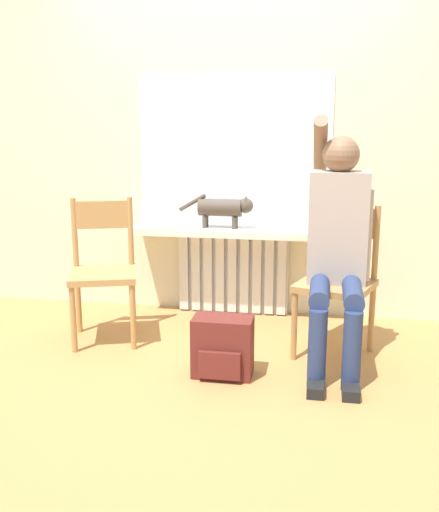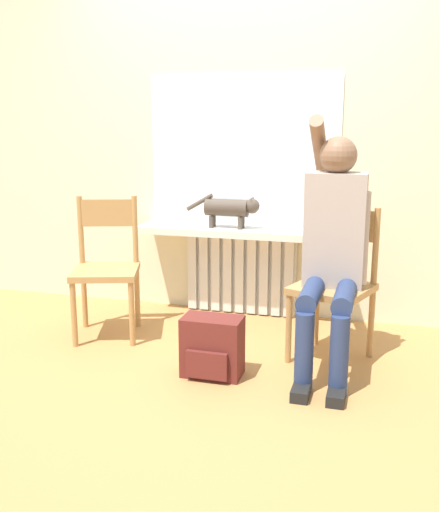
% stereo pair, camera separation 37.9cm
% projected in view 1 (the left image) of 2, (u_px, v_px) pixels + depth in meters
% --- Properties ---
extents(ground_plane, '(12.00, 12.00, 0.00)m').
position_uv_depth(ground_plane, '(201.00, 376.00, 3.35)').
color(ground_plane, '#B27F47').
extents(wall_with_window, '(7.00, 0.06, 2.70)m').
position_uv_depth(wall_with_window, '(235.00, 126.00, 4.23)').
color(wall_with_window, beige).
rests_on(wall_with_window, ground_plane).
extents(radiator, '(0.81, 0.08, 0.60)m').
position_uv_depth(radiator, '(233.00, 272.00, 4.39)').
color(radiator, silver).
rests_on(radiator, ground_plane).
extents(windowsill, '(1.42, 0.29, 0.05)m').
position_uv_depth(windowsill, '(231.00, 231.00, 4.22)').
color(windowsill, white).
rests_on(windowsill, radiator).
extents(window_glass, '(1.36, 0.01, 1.05)m').
position_uv_depth(window_glass, '(234.00, 151.00, 4.23)').
color(window_glass, white).
rests_on(window_glass, windowsill).
extents(chair_left, '(0.52, 0.52, 0.91)m').
position_uv_depth(chair_left, '(103.00, 268.00, 3.83)').
color(chair_left, '#B2844C').
rests_on(chair_left, ground_plane).
extents(chair_right, '(0.52, 0.52, 0.91)m').
position_uv_depth(chair_right, '(338.00, 279.00, 3.58)').
color(chair_right, '#B2844C').
rests_on(chair_right, ground_plane).
extents(person, '(0.36, 1.04, 1.43)m').
position_uv_depth(person, '(338.00, 240.00, 3.41)').
color(person, navy).
rests_on(person, ground_plane).
extents(cat, '(0.53, 0.12, 0.24)m').
position_uv_depth(cat, '(224.00, 208.00, 4.17)').
color(cat, '#4C4238').
rests_on(cat, windowsill).
extents(backpack, '(0.33, 0.22, 0.34)m').
position_uv_depth(backpack, '(223.00, 347.00, 3.33)').
color(backpack, maroon).
rests_on(backpack, ground_plane).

